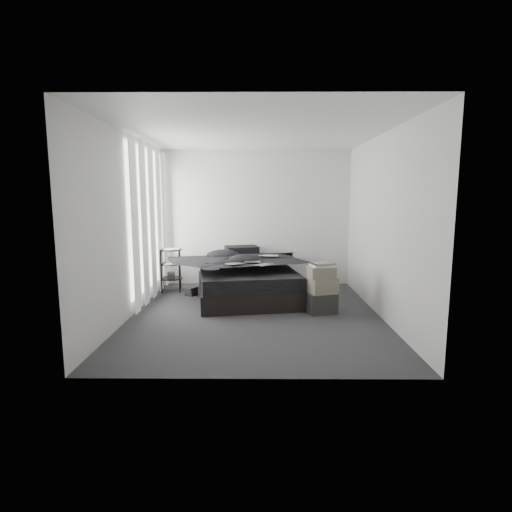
{
  "coord_description": "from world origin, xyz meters",
  "views": [
    {
      "loc": [
        0.05,
        -5.67,
        1.71
      ],
      "look_at": [
        0.0,
        0.8,
        0.75
      ],
      "focal_mm": 28.0,
      "sensor_mm": 36.0,
      "label": 1
    }
  ],
  "objects_px": {
    "bed": "(246,289)",
    "laptop": "(268,252)",
    "side_stand": "(171,270)",
    "box_lower": "(321,303)"
  },
  "relations": [
    {
      "from": "side_stand",
      "to": "box_lower",
      "type": "bearing_deg",
      "value": -28.42
    },
    {
      "from": "side_stand",
      "to": "box_lower",
      "type": "xyz_separation_m",
      "value": [
        2.54,
        -1.37,
        -0.23
      ]
    },
    {
      "from": "laptop",
      "to": "box_lower",
      "type": "relative_size",
      "value": 0.82
    },
    {
      "from": "laptop",
      "to": "side_stand",
      "type": "relative_size",
      "value": 0.44
    },
    {
      "from": "bed",
      "to": "laptop",
      "type": "relative_size",
      "value": 6.24
    },
    {
      "from": "laptop",
      "to": "side_stand",
      "type": "xyz_separation_m",
      "value": [
        -1.77,
        0.34,
        -0.39
      ]
    },
    {
      "from": "bed",
      "to": "side_stand",
      "type": "relative_size",
      "value": 2.75
    },
    {
      "from": "bed",
      "to": "box_lower",
      "type": "bearing_deg",
      "value": -48.25
    },
    {
      "from": "bed",
      "to": "laptop",
      "type": "bearing_deg",
      "value": 7.5
    },
    {
      "from": "laptop",
      "to": "side_stand",
      "type": "distance_m",
      "value": 1.84
    }
  ]
}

